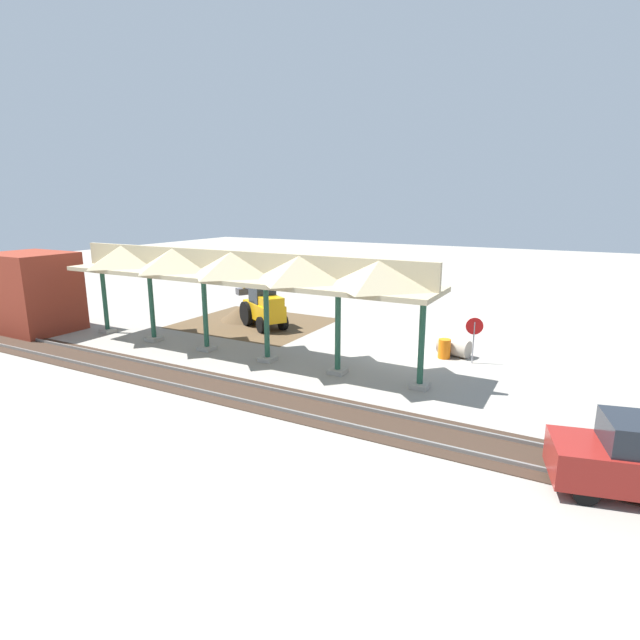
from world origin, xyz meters
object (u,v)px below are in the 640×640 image
object	(u,v)px
concrete_pipe	(454,347)
traffic_barrel	(444,349)
brick_utility_building	(33,292)
stop_sign	(474,331)
backhoe	(263,305)

from	to	relation	value
concrete_pipe	traffic_barrel	bearing A→B (deg)	63.56
brick_utility_building	traffic_barrel	bearing A→B (deg)	-164.86
stop_sign	traffic_barrel	distance (m)	1.67
backhoe	concrete_pipe	world-z (taller)	backhoe
traffic_barrel	concrete_pipe	bearing A→B (deg)	-116.44
backhoe	concrete_pipe	distance (m)	11.09
backhoe	traffic_barrel	distance (m)	10.83
stop_sign	traffic_barrel	bearing A→B (deg)	-5.78
backhoe	brick_utility_building	xyz separation A→B (m)	(10.68, 6.75, 0.90)
backhoe	traffic_barrel	bearing A→B (deg)	174.95
traffic_barrel	stop_sign	bearing A→B (deg)	174.22
concrete_pipe	traffic_barrel	size ratio (longest dim) A/B	1.77
stop_sign	concrete_pipe	world-z (taller)	stop_sign
stop_sign	brick_utility_building	distance (m)	23.44
concrete_pipe	brick_utility_building	distance (m)	22.72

